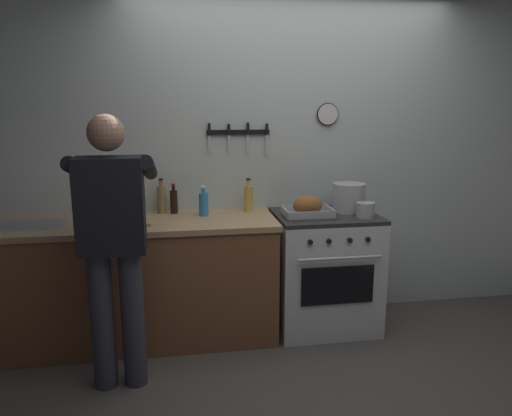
% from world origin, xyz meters
% --- Properties ---
extents(ground_plane, '(8.00, 8.00, 0.00)m').
position_xyz_m(ground_plane, '(0.00, 0.00, 0.00)').
color(ground_plane, '#4C4742').
extents(wall_back, '(6.00, 0.13, 2.60)m').
position_xyz_m(wall_back, '(0.00, 1.35, 1.30)').
color(wall_back, silver).
rests_on(wall_back, ground).
extents(counter_block, '(2.03, 0.65, 0.90)m').
position_xyz_m(counter_block, '(-1.21, 0.99, 0.46)').
color(counter_block, brown).
rests_on(counter_block, ground).
extents(stove, '(0.76, 0.67, 0.90)m').
position_xyz_m(stove, '(0.22, 0.99, 0.45)').
color(stove, white).
rests_on(stove, ground).
extents(person_cook, '(0.51, 0.63, 1.66)m').
position_xyz_m(person_cook, '(-1.26, 0.42, 0.95)').
color(person_cook, '#383842').
rests_on(person_cook, ground).
extents(roasting_pan, '(0.35, 0.26, 0.16)m').
position_xyz_m(roasting_pan, '(0.06, 0.92, 0.97)').
color(roasting_pan, '#B7B7BC').
rests_on(roasting_pan, stove).
extents(stock_pot, '(0.25, 0.25, 0.22)m').
position_xyz_m(stock_pot, '(0.41, 1.05, 1.01)').
color(stock_pot, '#B7B7BC').
rests_on(stock_pot, stove).
extents(saucepan, '(0.13, 0.13, 0.11)m').
position_xyz_m(saucepan, '(0.47, 0.84, 0.95)').
color(saucepan, '#B7B7BC').
rests_on(saucepan, stove).
extents(cutting_board, '(0.36, 0.24, 0.02)m').
position_xyz_m(cutting_board, '(-1.24, 0.93, 0.91)').
color(cutting_board, tan).
rests_on(cutting_board, counter_block).
extents(bottle_cooking_oil, '(0.07, 0.07, 0.26)m').
position_xyz_m(bottle_cooking_oil, '(-0.34, 1.17, 1.01)').
color(bottle_cooking_oil, gold).
rests_on(bottle_cooking_oil, counter_block).
extents(bottle_dish_soap, '(0.07, 0.07, 0.22)m').
position_xyz_m(bottle_dish_soap, '(-0.69, 1.09, 0.99)').
color(bottle_dish_soap, '#338CCC').
rests_on(bottle_dish_soap, counter_block).
extents(bottle_vinegar, '(0.06, 0.06, 0.27)m').
position_xyz_m(bottle_vinegar, '(-1.00, 1.22, 1.01)').
color(bottle_vinegar, '#997F4C').
rests_on(bottle_vinegar, counter_block).
extents(bottle_soy_sauce, '(0.06, 0.06, 0.23)m').
position_xyz_m(bottle_soy_sauce, '(-0.91, 1.20, 0.99)').
color(bottle_soy_sauce, black).
rests_on(bottle_soy_sauce, counter_block).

